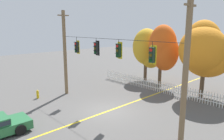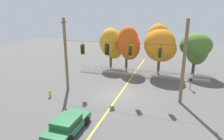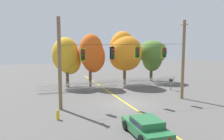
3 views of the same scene
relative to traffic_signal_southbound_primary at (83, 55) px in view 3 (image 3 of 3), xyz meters
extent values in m
plane|color=#565451|center=(4.00, -0.01, -4.59)|extent=(80.00, 80.00, 0.00)
cube|color=gold|center=(4.00, -0.01, -4.58)|extent=(0.16, 36.00, 0.01)
cylinder|color=brown|center=(-1.99, -0.01, -0.71)|extent=(0.31, 0.31, 7.75)
cylinder|color=brown|center=(9.99, -0.01, -0.71)|extent=(0.31, 0.31, 7.75)
cube|color=brown|center=(-1.99, -0.01, 2.72)|extent=(0.10, 1.10, 0.10)
cube|color=brown|center=(9.99, -0.01, 2.72)|extent=(0.10, 1.10, 0.10)
cylinder|color=black|center=(4.00, -0.01, 0.85)|extent=(11.78, 0.02, 0.02)
cylinder|color=black|center=(0.00, -0.01, 0.65)|extent=(0.03, 0.03, 0.40)
cube|color=yellow|center=(0.00, 0.12, -0.01)|extent=(0.43, 0.02, 1.14)
cube|color=black|center=(0.00, -0.01, -0.01)|extent=(0.30, 0.24, 0.92)
cylinder|color=red|center=(0.00, -0.14, 0.30)|extent=(0.20, 0.03, 0.20)
cube|color=black|center=(0.00, -0.19, 0.42)|extent=(0.22, 0.12, 0.06)
cylinder|color=#463B09|center=(0.00, -0.14, -0.01)|extent=(0.20, 0.03, 0.20)
cube|color=black|center=(0.00, -0.19, 0.11)|extent=(0.22, 0.12, 0.06)
cylinder|color=#073513|center=(0.00, -0.14, -0.31)|extent=(0.20, 0.03, 0.20)
cube|color=black|center=(0.00, -0.19, -0.20)|extent=(0.22, 0.12, 0.06)
cylinder|color=black|center=(2.65, -0.01, 0.70)|extent=(0.03, 0.03, 0.30)
cube|color=black|center=(2.65, 0.12, 0.10)|extent=(0.43, 0.02, 1.14)
cube|color=black|center=(2.65, -0.01, 0.10)|extent=(0.30, 0.24, 0.92)
cylinder|color=red|center=(2.65, -0.14, 0.40)|extent=(0.20, 0.03, 0.20)
cube|color=black|center=(2.65, -0.19, 0.52)|extent=(0.22, 0.12, 0.06)
cylinder|color=#463B09|center=(2.65, -0.14, 0.10)|extent=(0.20, 0.03, 0.20)
cube|color=black|center=(2.65, -0.19, 0.21)|extent=(0.22, 0.12, 0.06)
cylinder|color=#073513|center=(2.65, -0.14, -0.21)|extent=(0.20, 0.03, 0.20)
cube|color=black|center=(2.65, -0.19, -0.09)|extent=(0.22, 0.12, 0.06)
cylinder|color=black|center=(5.06, -0.01, 0.72)|extent=(0.03, 0.03, 0.28)
cube|color=yellow|center=(5.06, 0.12, 0.11)|extent=(0.43, 0.02, 1.16)
cube|color=black|center=(5.06, -0.01, 0.11)|extent=(0.30, 0.24, 0.94)
cylinder|color=red|center=(5.06, -0.14, 0.42)|extent=(0.20, 0.03, 0.20)
cube|color=black|center=(5.06, -0.19, 0.54)|extent=(0.22, 0.12, 0.06)
cylinder|color=#463B09|center=(5.06, -0.14, 0.11)|extent=(0.20, 0.03, 0.20)
cube|color=black|center=(5.06, -0.19, 0.22)|extent=(0.22, 0.12, 0.06)
cylinder|color=#073513|center=(5.06, -0.14, -0.20)|extent=(0.20, 0.03, 0.20)
cube|color=black|center=(5.06, -0.19, -0.09)|extent=(0.22, 0.12, 0.06)
cylinder|color=black|center=(7.84, -0.01, 0.68)|extent=(0.03, 0.03, 0.34)
cube|color=yellow|center=(7.84, 0.12, 0.06)|extent=(0.43, 0.02, 1.13)
cube|color=#1E3323|center=(7.84, -0.01, 0.06)|extent=(0.30, 0.24, 0.91)
cylinder|color=red|center=(7.84, -0.14, 0.36)|extent=(0.20, 0.03, 0.20)
cube|color=#1E3323|center=(7.84, -0.19, 0.48)|extent=(0.22, 0.12, 0.06)
cylinder|color=#463B09|center=(7.84, -0.14, 0.06)|extent=(0.20, 0.03, 0.20)
cube|color=#1E3323|center=(7.84, -0.19, 0.18)|extent=(0.22, 0.12, 0.06)
cylinder|color=#073513|center=(7.84, -0.14, -0.24)|extent=(0.20, 0.03, 0.20)
cube|color=#1E3323|center=(7.84, -0.19, -0.13)|extent=(0.22, 0.12, 0.06)
cube|color=white|center=(-3.72, 6.86, -4.04)|extent=(0.06, 0.04, 1.10)
cube|color=white|center=(-3.50, 6.86, -4.04)|extent=(0.06, 0.04, 1.10)
cube|color=white|center=(-3.27, 6.86, -4.04)|extent=(0.06, 0.04, 1.10)
cube|color=white|center=(-3.05, 6.86, -4.04)|extent=(0.06, 0.04, 1.10)
cube|color=white|center=(-2.83, 6.86, -4.04)|extent=(0.06, 0.04, 1.10)
cube|color=white|center=(-2.60, 6.86, -4.04)|extent=(0.06, 0.04, 1.10)
cube|color=white|center=(-2.38, 6.86, -4.04)|extent=(0.06, 0.04, 1.10)
cube|color=white|center=(-2.15, 6.86, -4.04)|extent=(0.06, 0.04, 1.10)
cube|color=white|center=(-1.93, 6.86, -4.04)|extent=(0.06, 0.04, 1.10)
cube|color=white|center=(-1.70, 6.86, -4.04)|extent=(0.06, 0.04, 1.10)
cube|color=white|center=(-1.48, 6.86, -4.04)|extent=(0.06, 0.04, 1.10)
cube|color=white|center=(-1.25, 6.86, -4.04)|extent=(0.06, 0.04, 1.10)
cube|color=white|center=(-1.03, 6.86, -4.04)|extent=(0.06, 0.04, 1.10)
cube|color=white|center=(-0.81, 6.86, -4.04)|extent=(0.06, 0.04, 1.10)
cube|color=white|center=(-0.58, 6.86, -4.04)|extent=(0.06, 0.04, 1.10)
cube|color=white|center=(-0.36, 6.86, -4.04)|extent=(0.06, 0.04, 1.10)
cube|color=white|center=(-0.13, 6.86, -4.04)|extent=(0.06, 0.04, 1.10)
cube|color=white|center=(0.09, 6.86, -4.04)|extent=(0.06, 0.04, 1.10)
cube|color=white|center=(0.32, 6.86, -4.04)|extent=(0.06, 0.04, 1.10)
cube|color=white|center=(0.54, 6.86, -4.04)|extent=(0.06, 0.04, 1.10)
cube|color=white|center=(0.77, 6.86, -4.04)|extent=(0.06, 0.04, 1.10)
cube|color=white|center=(0.99, 6.86, -4.04)|extent=(0.06, 0.04, 1.10)
cube|color=white|center=(1.21, 6.86, -4.04)|extent=(0.06, 0.04, 1.10)
cube|color=white|center=(1.44, 6.86, -4.04)|extent=(0.06, 0.04, 1.10)
cube|color=white|center=(1.66, 6.86, -4.04)|extent=(0.06, 0.04, 1.10)
cube|color=white|center=(1.89, 6.86, -4.04)|extent=(0.06, 0.04, 1.10)
cube|color=white|center=(2.11, 6.86, -4.04)|extent=(0.06, 0.04, 1.10)
cube|color=white|center=(2.34, 6.86, -4.04)|extent=(0.06, 0.04, 1.10)
cube|color=white|center=(2.56, 6.86, -4.04)|extent=(0.06, 0.04, 1.10)
cube|color=white|center=(2.78, 6.86, -4.04)|extent=(0.06, 0.04, 1.10)
cube|color=white|center=(3.01, 6.86, -4.04)|extent=(0.06, 0.04, 1.10)
cube|color=white|center=(3.23, 6.86, -4.04)|extent=(0.06, 0.04, 1.10)
cube|color=white|center=(3.46, 6.86, -4.04)|extent=(0.06, 0.04, 1.10)
cube|color=white|center=(3.68, 6.86, -4.04)|extent=(0.06, 0.04, 1.10)
cube|color=white|center=(3.91, 6.86, -4.04)|extent=(0.06, 0.04, 1.10)
cube|color=white|center=(4.13, 6.86, -4.04)|extent=(0.06, 0.04, 1.10)
cube|color=white|center=(4.36, 6.86, -4.04)|extent=(0.06, 0.04, 1.10)
cube|color=white|center=(4.58, 6.86, -4.04)|extent=(0.06, 0.04, 1.10)
cube|color=white|center=(4.80, 6.86, -4.04)|extent=(0.06, 0.04, 1.10)
cube|color=white|center=(5.03, 6.86, -4.04)|extent=(0.06, 0.04, 1.10)
cube|color=white|center=(5.25, 6.86, -4.04)|extent=(0.06, 0.04, 1.10)
cube|color=white|center=(5.48, 6.86, -4.04)|extent=(0.06, 0.04, 1.10)
cube|color=white|center=(5.70, 6.86, -4.04)|extent=(0.06, 0.04, 1.10)
cube|color=white|center=(5.93, 6.86, -4.04)|extent=(0.06, 0.04, 1.10)
cube|color=white|center=(6.15, 6.86, -4.04)|extent=(0.06, 0.04, 1.10)
cube|color=white|center=(6.38, 6.86, -4.04)|extent=(0.06, 0.04, 1.10)
cube|color=white|center=(6.60, 6.86, -4.04)|extent=(0.06, 0.04, 1.10)
cube|color=white|center=(6.82, 6.86, -4.04)|extent=(0.06, 0.04, 1.10)
cube|color=white|center=(7.05, 6.86, -4.04)|extent=(0.06, 0.04, 1.10)
cube|color=white|center=(7.27, 6.86, -4.04)|extent=(0.06, 0.04, 1.10)
cube|color=white|center=(7.50, 6.86, -4.04)|extent=(0.06, 0.04, 1.10)
cube|color=white|center=(7.72, 6.86, -4.04)|extent=(0.06, 0.04, 1.10)
cube|color=white|center=(7.95, 6.86, -4.04)|extent=(0.06, 0.04, 1.10)
cube|color=white|center=(8.17, 6.86, -4.04)|extent=(0.06, 0.04, 1.10)
cube|color=white|center=(8.39, 6.86, -4.04)|extent=(0.06, 0.04, 1.10)
cube|color=white|center=(8.62, 6.86, -4.04)|extent=(0.06, 0.04, 1.10)
cube|color=white|center=(8.84, 6.86, -4.04)|extent=(0.06, 0.04, 1.10)
cube|color=white|center=(9.07, 6.86, -4.04)|extent=(0.06, 0.04, 1.10)
cube|color=white|center=(9.29, 6.86, -4.04)|extent=(0.06, 0.04, 1.10)
cube|color=white|center=(9.52, 6.86, -4.04)|extent=(0.06, 0.04, 1.10)
cube|color=white|center=(9.74, 6.86, -4.04)|extent=(0.06, 0.04, 1.10)
cube|color=white|center=(9.97, 6.86, -4.04)|extent=(0.06, 0.04, 1.10)
cube|color=white|center=(10.19, 6.86, -4.04)|extent=(0.06, 0.04, 1.10)
cube|color=white|center=(10.41, 6.86, -4.04)|extent=(0.06, 0.04, 1.10)
cube|color=white|center=(10.64, 6.86, -4.04)|extent=(0.06, 0.04, 1.10)
cube|color=white|center=(10.86, 6.86, -4.04)|extent=(0.06, 0.04, 1.10)
cube|color=white|center=(11.09, 6.86, -4.04)|extent=(0.06, 0.04, 1.10)
cube|color=white|center=(11.31, 6.86, -4.04)|extent=(0.06, 0.04, 1.10)
cube|color=white|center=(11.54, 6.86, -4.04)|extent=(0.06, 0.04, 1.10)
cube|color=white|center=(11.76, 6.86, -4.04)|extent=(0.06, 0.04, 1.10)
cube|color=white|center=(11.99, 6.86, -4.04)|extent=(0.06, 0.04, 1.10)
cube|color=white|center=(12.21, 6.86, -4.04)|extent=(0.06, 0.04, 1.10)
cube|color=white|center=(12.43, 6.86, -4.04)|extent=(0.06, 0.04, 1.10)
cube|color=white|center=(12.66, 6.86, -4.04)|extent=(0.06, 0.04, 1.10)
cube|color=white|center=(12.88, 6.86, -4.04)|extent=(0.06, 0.04, 1.10)
cube|color=white|center=(13.11, 6.86, -4.04)|extent=(0.06, 0.04, 1.10)
cube|color=white|center=(13.33, 6.86, -4.04)|extent=(0.06, 0.04, 1.10)
cube|color=white|center=(13.56, 6.86, -4.04)|extent=(0.06, 0.04, 1.10)
cube|color=white|center=(4.92, 6.89, -4.26)|extent=(17.28, 0.03, 0.08)
cube|color=white|center=(4.92, 6.89, -3.80)|extent=(17.28, 0.03, 0.08)
cylinder|color=brown|center=(0.00, 9.57, -3.46)|extent=(0.38, 0.38, 2.26)
ellipsoid|color=gold|center=(0.41, 10.00, -1.49)|extent=(2.78, 2.40, 3.15)
ellipsoid|color=gold|center=(-0.13, 9.84, -0.57)|extent=(3.30, 3.24, 4.26)
cylinder|color=brown|center=(2.68, 8.62, -3.24)|extent=(0.35, 0.35, 2.69)
ellipsoid|color=#DB5619|center=(3.13, 8.71, -0.84)|extent=(2.89, 2.44, 3.88)
ellipsoid|color=#DB5619|center=(2.83, 8.67, -0.19)|extent=(2.98, 2.60, 4.29)
cylinder|color=brown|center=(7.23, 8.67, -3.25)|extent=(0.38, 0.38, 2.67)
ellipsoid|color=orange|center=(7.39, 8.80, -1.03)|extent=(4.12, 3.49, 3.43)
ellipsoid|color=orange|center=(7.21, 8.21, -0.28)|extent=(4.09, 3.89, 4.11)
ellipsoid|color=orange|center=(6.95, 8.69, 0.24)|extent=(3.26, 2.75, 4.16)
cylinder|color=#473828|center=(11.85, 10.17, -3.47)|extent=(0.40, 0.40, 2.23)
ellipsoid|color=#4C752D|center=(12.13, 10.47, -1.08)|extent=(2.97, 2.94, 4.30)
ellipsoid|color=#4C752D|center=(12.14, 10.65, -1.00)|extent=(2.65, 2.54, 3.20)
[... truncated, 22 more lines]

